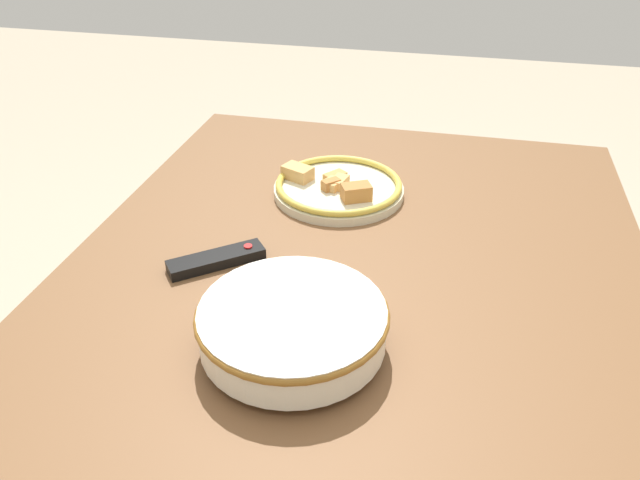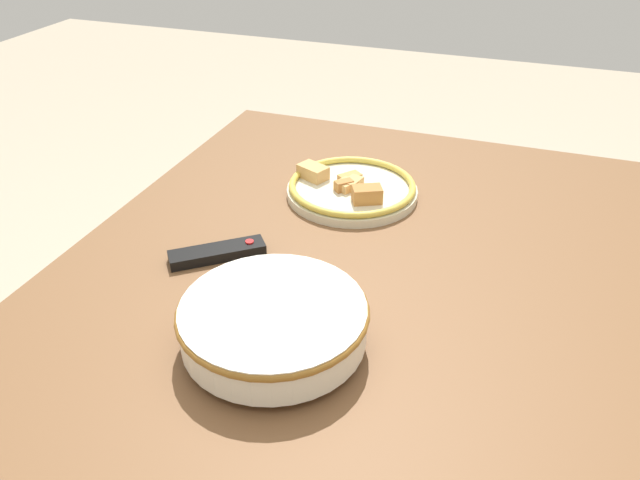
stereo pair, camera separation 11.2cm
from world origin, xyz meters
The scene contains 4 objects.
dining_table centered at (0.00, 0.00, 0.65)m, with size 1.26×1.05×0.73m.
noodle_bowl centered at (-0.26, 0.05, 0.78)m, with size 0.29×0.29×0.07m.
food_plate centered at (0.24, 0.09, 0.75)m, with size 0.28×0.28×0.05m.
tv_remote centered at (-0.08, 0.25, 0.74)m, with size 0.14×0.16×0.02m.
Camera 1 is at (-0.94, -0.14, 1.37)m, focal length 35.00 mm.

